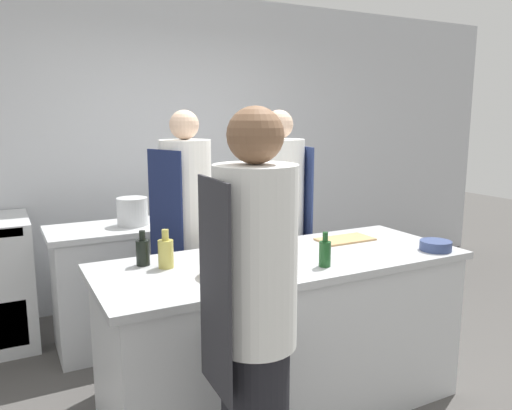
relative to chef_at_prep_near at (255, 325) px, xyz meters
The scene contains 15 objects.
ground_plane 1.24m from the chef_at_prep_near, 51.43° to the left, with size 16.00×16.00×0.00m, color #4C4947.
wall_back 2.91m from the chef_at_prep_near, 79.04° to the left, with size 8.00×0.06×2.80m.
prep_counter 0.97m from the chef_at_prep_near, 51.43° to the left, with size 2.12×0.83×0.92m.
pass_counter 2.02m from the chef_at_prep_near, 81.17° to the left, with size 1.84×0.56×0.92m.
chef_at_prep_near is the anchor object (origin of this frame).
chef_at_stove 1.65m from the chef_at_prep_near, 56.65° to the left, with size 0.40×0.38×1.75m.
chef_at_pass_far 1.47m from the chef_at_prep_near, 80.82° to the left, with size 0.40×0.39×1.75m.
bottle_olive_oil 0.83m from the chef_at_prep_near, 97.46° to the left, with size 0.08×0.08×0.21m.
bottle_vinegar 0.80m from the chef_at_prep_near, 34.26° to the left, with size 0.06×0.06×0.19m.
bottle_wine 0.95m from the chef_at_prep_near, 102.52° to the left, with size 0.07×0.07×0.19m.
bowl_mixing_large 0.56m from the chef_at_prep_near, 78.00° to the left, with size 0.25×0.25×0.08m.
bowl_prep_small 1.49m from the chef_at_prep_near, 15.74° to the left, with size 0.19×0.19×0.06m.
cup 0.99m from the chef_at_prep_near, 65.90° to the left, with size 0.09×0.09×0.08m.
cutting_board 1.40m from the chef_at_prep_near, 37.70° to the left, with size 0.36×0.20×0.01m.
stockpot 1.95m from the chef_at_prep_near, 90.20° to the left, with size 0.22×0.22×0.20m.
Camera 1 is at (-1.41, -2.35, 1.71)m, focal length 35.00 mm.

